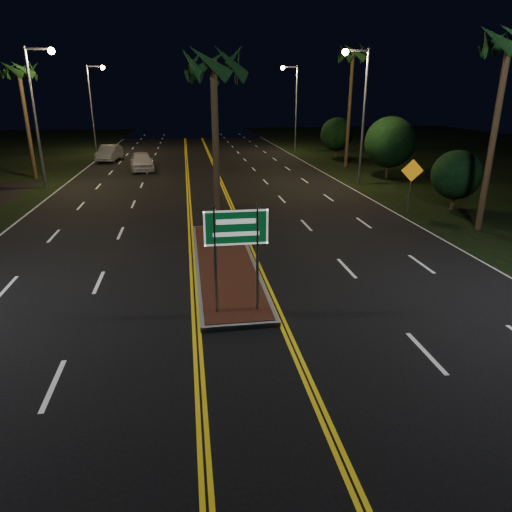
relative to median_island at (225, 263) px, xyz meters
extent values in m
plane|color=black|center=(0.00, -7.00, -0.08)|extent=(120.00, 120.00, 0.00)
cube|color=gray|center=(0.00, 0.00, -0.01)|extent=(2.25, 10.25, 0.15)
cube|color=#592819|center=(0.00, 0.00, 0.08)|extent=(2.00, 10.00, 0.02)
cylinder|color=gray|center=(-0.60, -4.20, 1.67)|extent=(0.08, 0.08, 3.20)
cylinder|color=gray|center=(0.60, -4.20, 1.67)|extent=(0.08, 0.08, 3.20)
cube|color=#07471E|center=(0.00, -4.20, 2.62)|extent=(1.80, 0.04, 1.00)
cube|color=white|center=(0.00, -4.22, 2.62)|extent=(1.80, 0.01, 1.00)
cylinder|color=gray|center=(-11.00, 17.00, 4.42)|extent=(0.18, 0.18, 9.00)
cube|color=gray|center=(-10.20, 17.00, 8.77)|extent=(1.60, 0.12, 0.12)
sphere|color=#FCC971|center=(-9.40, 17.00, 8.67)|extent=(0.44, 0.44, 0.44)
cylinder|color=gray|center=(-11.00, 37.00, 4.42)|extent=(0.18, 0.18, 9.00)
cube|color=gray|center=(-10.20, 37.00, 8.77)|extent=(1.60, 0.12, 0.12)
sphere|color=#FCC971|center=(-9.40, 37.00, 8.67)|extent=(0.44, 0.44, 0.44)
cylinder|color=gray|center=(11.00, 15.00, 4.42)|extent=(0.18, 0.18, 9.00)
cube|color=gray|center=(10.20, 15.00, 8.77)|extent=(1.60, 0.12, 0.12)
sphere|color=#FCC971|center=(9.40, 15.00, 8.67)|extent=(0.44, 0.44, 0.44)
cylinder|color=gray|center=(11.00, 35.00, 4.42)|extent=(0.18, 0.18, 9.00)
cube|color=gray|center=(10.20, 35.00, 8.77)|extent=(1.60, 0.12, 0.12)
sphere|color=#FCC971|center=(9.40, 35.00, 8.67)|extent=(0.44, 0.44, 0.44)
cylinder|color=#382819|center=(0.00, 3.50, 3.67)|extent=(0.28, 0.28, 7.50)
cylinder|color=#382819|center=(-12.80, 21.00, 3.92)|extent=(0.28, 0.28, 8.00)
cylinder|color=#382819|center=(12.50, 3.00, 4.17)|extent=(0.28, 0.28, 8.50)
cylinder|color=#382819|center=(12.80, 23.00, 4.67)|extent=(0.28, 0.28, 9.50)
cylinder|color=#382819|center=(13.50, 7.00, 0.37)|extent=(0.24, 0.24, 0.90)
sphere|color=black|center=(13.50, 7.00, 1.87)|extent=(2.70, 2.70, 2.70)
cylinder|color=#382819|center=(14.00, 17.00, 0.55)|extent=(0.24, 0.24, 1.26)
sphere|color=black|center=(14.00, 17.00, 2.65)|extent=(3.78, 3.78, 3.78)
cylinder|color=#382819|center=(13.80, 29.00, 0.46)|extent=(0.24, 0.24, 1.08)
sphere|color=black|center=(13.80, 29.00, 2.26)|extent=(3.24, 3.24, 3.24)
imported|color=white|center=(-5.01, 23.82, 0.83)|extent=(3.05, 5.74, 1.83)
imported|color=silver|center=(-8.60, 30.43, 0.78)|extent=(2.88, 5.44, 1.73)
cylinder|color=gray|center=(10.80, 6.90, 1.17)|extent=(0.07, 0.07, 2.50)
cube|color=#FF990D|center=(10.80, 6.88, 2.19)|extent=(1.20, 0.20, 1.21)
camera|label=1|loc=(-1.28, -16.30, 6.12)|focal=32.00mm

